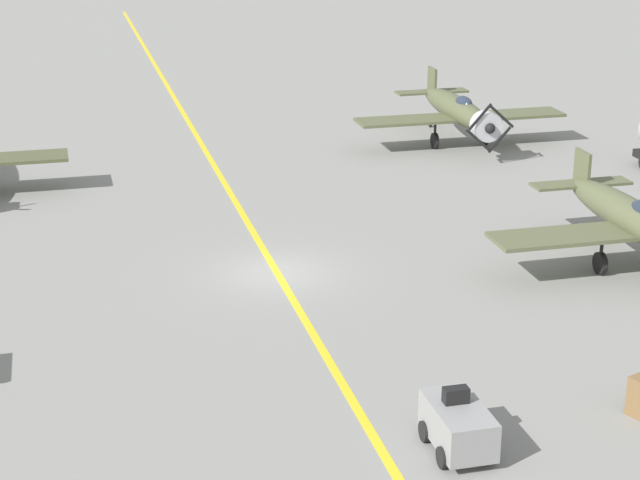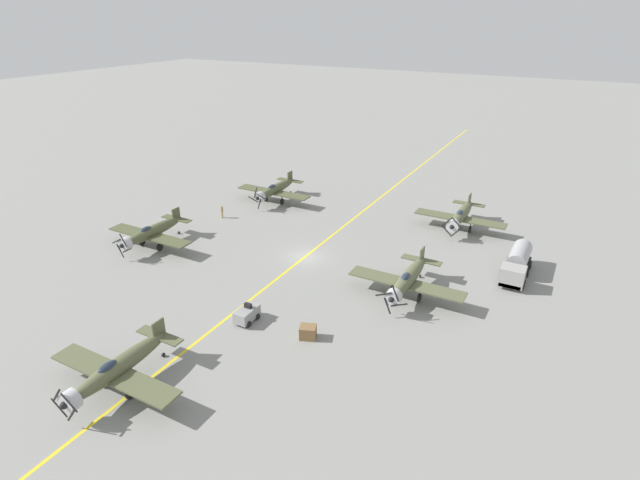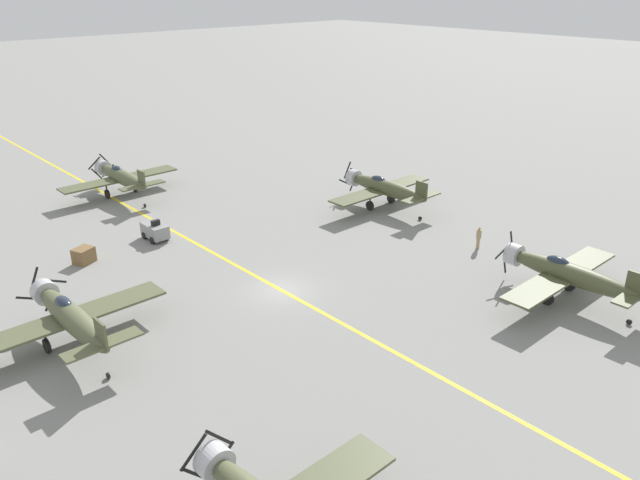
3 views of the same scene
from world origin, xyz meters
TOP-DOWN VIEW (x-y plane):
  - ground_plane at (0.00, 0.00)m, footprint 400.00×400.00m
  - taxiway_stripe at (0.00, 0.00)m, footprint 0.30×160.00m
  - airplane_mid_left at (-13.76, 2.87)m, footprint 12.00×9.98m
  - airplane_far_center at (1.09, 26.76)m, footprint 12.00×9.98m
  - airplane_near_right at (13.55, -14.15)m, footprint 12.00×9.98m
  - airplane_mid_right at (18.06, 6.68)m, footprint 12.00×9.98m
  - tow_tractor at (-2.01, 14.40)m, footprint 1.57×2.60m
  - ground_crew_walking at (16.59, -5.11)m, footprint 0.40×0.40m
  - supply_crate_by_tanker at (-8.41, 13.95)m, footprint 1.79×1.65m

SIDE VIEW (x-z plane):
  - ground_plane at x=0.00m, z-range 0.00..0.00m
  - taxiway_stripe at x=0.00m, z-range 0.00..0.01m
  - supply_crate_by_tanker at x=-8.41m, z-range 0.00..1.21m
  - tow_tractor at x=-2.01m, z-range -0.11..1.69m
  - ground_crew_walking at x=16.59m, z-range 0.08..1.94m
  - airplane_mid_left at x=-13.76m, z-range 0.17..3.85m
  - airplane_far_center at x=1.09m, z-range 0.19..3.84m
  - airplane_near_right at x=13.55m, z-range 0.15..3.87m
  - airplane_mid_right at x=18.06m, z-range 0.19..3.84m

